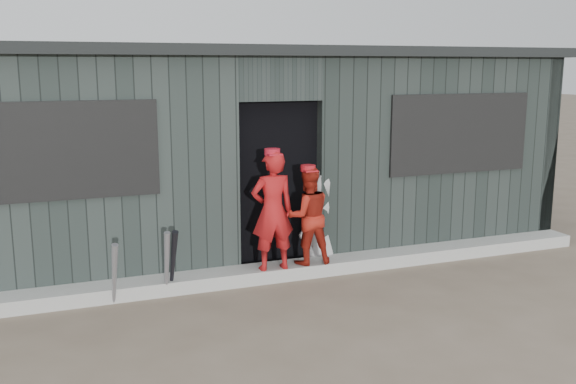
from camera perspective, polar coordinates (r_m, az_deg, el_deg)
name	(u,v)px	position (r m, az deg, el deg)	size (l,w,h in m)	color
ground	(360,338)	(5.91, 6.40, -12.76)	(80.00, 80.00, 0.00)	brown
curb	(287,270)	(7.44, -0.06, -6.98)	(8.00, 0.36, 0.15)	#9B9B96
bat_left	(114,274)	(6.69, -15.18, -7.07)	(0.07, 0.07, 0.70)	gray
bat_mid	(167,264)	(6.79, -10.73, -6.35)	(0.07, 0.07, 0.75)	gray
bat_right	(173,262)	(6.84, -10.19, -6.18)	(0.07, 0.07, 0.77)	black
player_red_left	(272,211)	(7.07, -1.39, -1.70)	(0.49, 0.32, 1.34)	#A11315
player_red_right	(308,216)	(7.32, 1.76, -2.13)	(0.54, 0.42, 1.12)	maroon
player_grey_back	(321,219)	(7.78, 2.97, -2.38)	(0.56, 0.36, 1.14)	#A2A2A2
dugout	(243,149)	(8.74, -4.00, 3.87)	(8.30, 3.30, 2.62)	black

